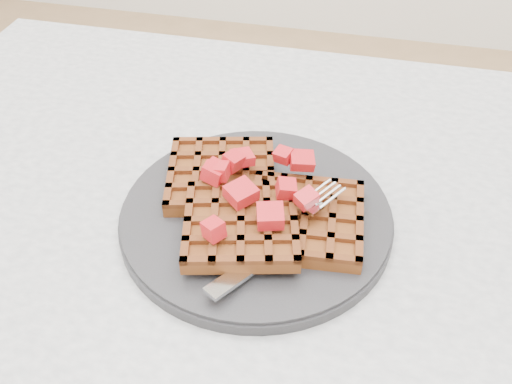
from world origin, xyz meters
TOP-DOWN VIEW (x-y plane):
  - table at (0.00, 0.00)m, footprint 1.20×0.80m
  - plate at (-0.12, 0.03)m, footprint 0.27×0.27m
  - waffles at (-0.12, 0.03)m, footprint 0.22×0.20m
  - strawberry_pile at (-0.12, 0.03)m, footprint 0.15×0.15m
  - fork at (-0.08, -0.01)m, footprint 0.11×0.17m

SIDE VIEW (x-z plane):
  - table at x=0.00m, z-range 0.26..1.01m
  - plate at x=-0.12m, z-range 0.75..0.77m
  - fork at x=-0.08m, z-range 0.77..0.78m
  - waffles at x=-0.12m, z-range 0.76..0.79m
  - strawberry_pile at x=-0.12m, z-range 0.79..0.82m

